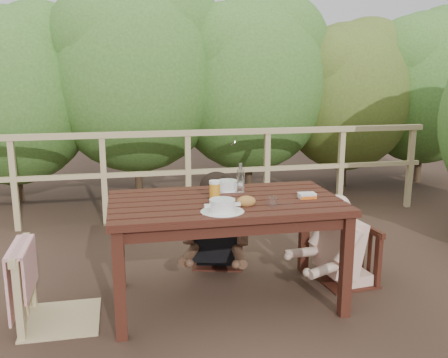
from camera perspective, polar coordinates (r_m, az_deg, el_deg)
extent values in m
plane|color=#432E22|center=(3.74, 0.16, -13.74)|extent=(60.00, 60.00, 0.00)
cube|color=black|center=(3.59, 0.16, -8.39)|extent=(1.62, 0.91, 0.75)
cube|color=tan|center=(3.43, -18.75, -7.48)|extent=(0.52, 0.52, 1.04)
cube|color=black|center=(4.25, -0.61, -4.31)|extent=(0.52, 0.52, 0.85)
cube|color=black|center=(4.00, 14.05, -5.84)|extent=(0.46, 0.46, 0.84)
cube|color=tan|center=(5.45, -4.16, 0.35)|extent=(5.60, 0.10, 1.01)
cylinder|color=silver|center=(3.18, -0.19, -3.18)|extent=(0.28, 0.28, 0.09)
cylinder|color=white|center=(3.74, 0.41, -0.84)|extent=(0.27, 0.27, 0.09)
ellipsoid|color=#9E6A29|center=(3.33, 2.57, -2.61)|extent=(0.13, 0.10, 0.08)
cylinder|color=orange|center=(3.46, -1.07, -1.42)|extent=(0.08, 0.08, 0.15)
cylinder|color=white|center=(3.62, 1.91, -0.03)|extent=(0.06, 0.06, 0.24)
cylinder|color=white|center=(3.33, 5.60, -2.69)|extent=(0.07, 0.07, 0.08)
cube|color=white|center=(3.56, 9.53, -2.01)|extent=(0.13, 0.09, 0.05)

